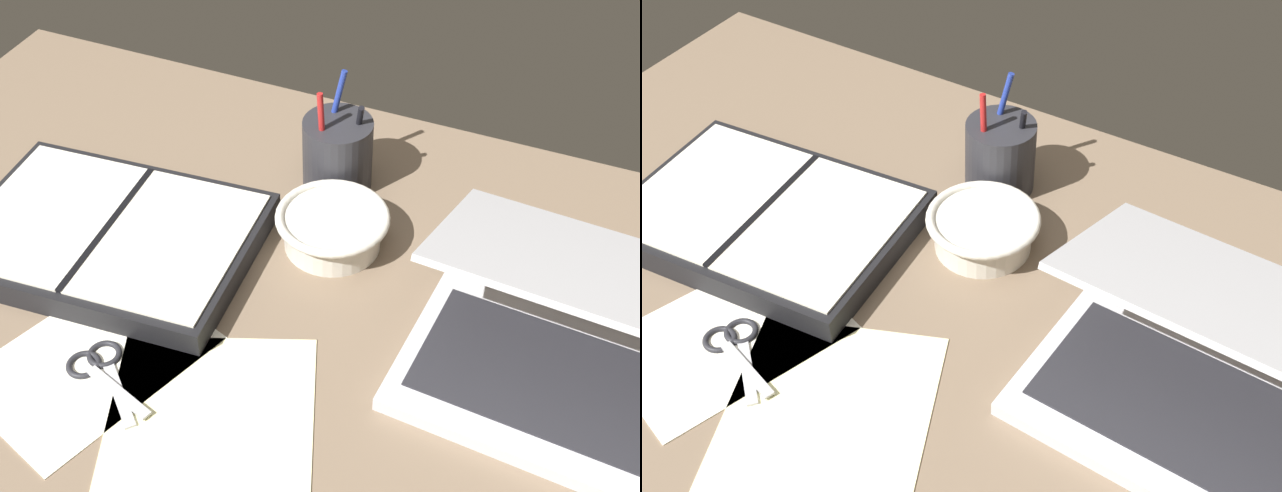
# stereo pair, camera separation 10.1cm
# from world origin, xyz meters

# --- Properties ---
(desk_top) EXTENTS (1.40, 1.00, 0.02)m
(desk_top) POSITION_xyz_m (0.00, 0.00, 0.01)
(desk_top) COLOR #75604C
(desk_top) RESTS_ON ground
(laptop) EXTENTS (0.33, 0.30, 0.16)m
(laptop) POSITION_xyz_m (0.27, 0.10, 0.07)
(laptop) COLOR silver
(laptop) RESTS_ON desk_top
(bowl) EXTENTS (0.14, 0.14, 0.05)m
(bowl) POSITION_xyz_m (-0.04, 0.20, 0.05)
(bowl) COLOR silver
(bowl) RESTS_ON desk_top
(pen_cup) EXTENTS (0.09, 0.09, 0.16)m
(pen_cup) POSITION_xyz_m (-0.08, 0.32, 0.07)
(pen_cup) COLOR #28282D
(pen_cup) RESTS_ON desk_top
(planner) EXTENTS (0.37, 0.28, 0.04)m
(planner) POSITION_xyz_m (-0.29, 0.09, 0.04)
(planner) COLOR black
(planner) RESTS_ON desk_top
(scissors) EXTENTS (0.12, 0.10, 0.01)m
(scissors) POSITION_xyz_m (-0.19, -0.08, 0.02)
(scissors) COLOR #B7B7BC
(scissors) RESTS_ON desk_top
(paper_sheet_front) EXTENTS (0.30, 0.35, 0.00)m
(paper_sheet_front) POSITION_xyz_m (-0.04, -0.13, 0.02)
(paper_sheet_front) COLOR #F4EFB2
(paper_sheet_front) RESTS_ON desk_top
(paper_sheet_beside_planner) EXTENTS (0.25, 0.29, 0.00)m
(paper_sheet_beside_planner) POSITION_xyz_m (-0.21, -0.08, 0.02)
(paper_sheet_beside_planner) COLOR silver
(paper_sheet_beside_planner) RESTS_ON desk_top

